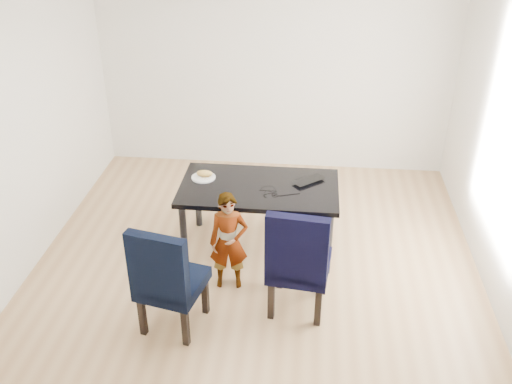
# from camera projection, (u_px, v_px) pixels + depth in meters

# --- Properties ---
(floor) EXTENTS (4.50, 5.00, 0.01)m
(floor) POSITION_uv_depth(u_px,v_px,m) (254.00, 276.00, 5.70)
(floor) COLOR tan
(floor) RESTS_ON ground
(wall_back) EXTENTS (4.50, 0.01, 2.70)m
(wall_back) POSITION_uv_depth(u_px,v_px,m) (275.00, 68.00, 7.19)
(wall_back) COLOR silver
(wall_back) RESTS_ON ground
(wall_front) EXTENTS (4.50, 0.01, 2.70)m
(wall_front) POSITION_uv_depth(u_px,v_px,m) (201.00, 370.00, 2.86)
(wall_front) COLOR silver
(wall_front) RESTS_ON ground
(wall_left) EXTENTS (0.01, 5.00, 2.70)m
(wall_left) POSITION_uv_depth(u_px,v_px,m) (10.00, 143.00, 5.23)
(wall_left) COLOR white
(wall_left) RESTS_ON ground
(dining_table) EXTENTS (1.60, 0.90, 0.75)m
(dining_table) POSITION_uv_depth(u_px,v_px,m) (259.00, 217.00, 5.94)
(dining_table) COLOR black
(dining_table) RESTS_ON floor
(chair_left) EXTENTS (0.62, 0.63, 1.07)m
(chair_left) POSITION_uv_depth(u_px,v_px,m) (172.00, 275.00, 4.85)
(chair_left) COLOR black
(chair_left) RESTS_ON floor
(chair_right) EXTENTS (0.59, 0.61, 1.10)m
(chair_right) POSITION_uv_depth(u_px,v_px,m) (300.00, 256.00, 5.05)
(chair_right) COLOR black
(chair_right) RESTS_ON floor
(child) EXTENTS (0.39, 0.28, 1.00)m
(child) POSITION_uv_depth(u_px,v_px,m) (229.00, 242.00, 5.34)
(child) COLOR orange
(child) RESTS_ON floor
(plate) EXTENTS (0.31, 0.31, 0.01)m
(plate) POSITION_uv_depth(u_px,v_px,m) (203.00, 177.00, 5.90)
(plate) COLOR silver
(plate) RESTS_ON dining_table
(sandwich) EXTENTS (0.18, 0.11, 0.07)m
(sandwich) POSITION_uv_depth(u_px,v_px,m) (205.00, 173.00, 5.89)
(sandwich) COLOR #AF873E
(sandwich) RESTS_ON plate
(laptop) EXTENTS (0.40, 0.38, 0.03)m
(laptop) POSITION_uv_depth(u_px,v_px,m) (306.00, 179.00, 5.86)
(laptop) COLOR black
(laptop) RESTS_ON dining_table
(cable_tangle) EXTENTS (0.17, 0.17, 0.01)m
(cable_tangle) POSITION_uv_depth(u_px,v_px,m) (270.00, 195.00, 5.59)
(cable_tangle) COLOR black
(cable_tangle) RESTS_ON dining_table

